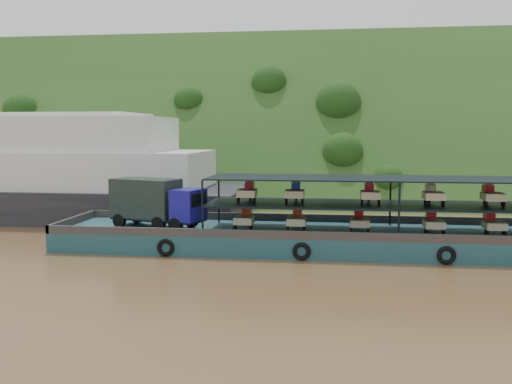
# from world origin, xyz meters

# --- Properties ---
(ground) EXTENTS (160.00, 160.00, 0.00)m
(ground) POSITION_xyz_m (0.00, 0.00, 0.00)
(ground) COLOR brown
(ground) RESTS_ON ground
(hillside) EXTENTS (140.00, 39.60, 39.60)m
(hillside) POSITION_xyz_m (0.00, 36.00, 0.00)
(hillside) COLOR #1C3A15
(hillside) RESTS_ON ground
(cargo_barge) EXTENTS (35.00, 7.18, 4.54)m
(cargo_barge) POSITION_xyz_m (2.82, -0.30, 1.08)
(cargo_barge) COLOR #16494D
(cargo_barge) RESTS_ON ground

